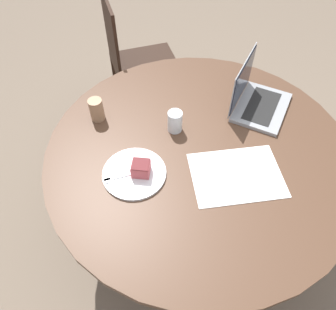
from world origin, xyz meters
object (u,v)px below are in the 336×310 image
(chair, at_px, (135,64))
(plate, at_px, (134,173))
(laptop, at_px, (256,100))
(coffee_glass, at_px, (97,110))

(chair, distance_m, plate, 1.06)
(laptop, bearing_deg, plate, -28.24)
(coffee_glass, relative_size, laptop, 0.28)
(plate, bearing_deg, coffee_glass, -84.47)
(plate, height_order, coffee_glass, coffee_glass)
(chair, relative_size, laptop, 2.47)
(chair, xyz_separation_m, plate, (0.37, 0.97, 0.21))
(chair, height_order, plate, chair)
(coffee_glass, bearing_deg, plate, 95.53)
(chair, height_order, coffee_glass, chair)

